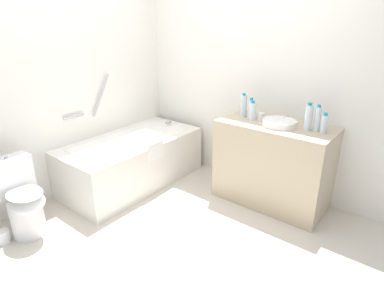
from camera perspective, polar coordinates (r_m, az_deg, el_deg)
ground_plane at (r=3.04m, az=-4.82°, el=-15.80°), size 3.84×3.84×0.00m
wall_back_tiled at (r=3.64m, az=-22.53°, el=9.15°), size 3.24×0.10×2.32m
wall_right_mirror at (r=3.69m, az=10.58°, el=10.53°), size 0.10×3.19×2.32m
bathtub at (r=3.83m, az=-10.58°, el=-2.65°), size 1.65×0.80×1.25m
toilet at (r=3.25m, az=-28.14°, el=-8.71°), size 0.37×0.53×0.71m
vanity_counter at (r=3.42m, az=14.18°, el=-3.47°), size 0.57×1.12×0.87m
sink_basin at (r=3.21m, az=15.28°, el=3.64°), size 0.33×0.33×0.06m
sink_faucet at (r=3.38m, az=16.59°, el=4.38°), size 0.13×0.15×0.06m
water_bottle_0 at (r=3.11m, az=22.52°, el=3.33°), size 0.06×0.06×0.19m
water_bottle_1 at (r=3.43m, az=9.16°, el=6.77°), size 0.07×0.07×0.25m
water_bottle_2 at (r=3.14m, az=21.46°, el=4.20°), size 0.06×0.06×0.25m
water_bottle_3 at (r=3.32m, az=10.72°, el=5.78°), size 0.07×0.07×0.20m
water_bottle_4 at (r=3.13m, az=20.05°, el=4.48°), size 0.07×0.07×0.26m
water_bottle_5 at (r=3.40m, az=10.45°, el=6.25°), size 0.06×0.06×0.21m
drinking_glass_0 at (r=3.33m, az=12.17°, el=4.80°), size 0.07×0.07×0.08m
toilet_paper_roll at (r=3.35m, az=-30.63°, el=-14.03°), size 0.11×0.11×0.11m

